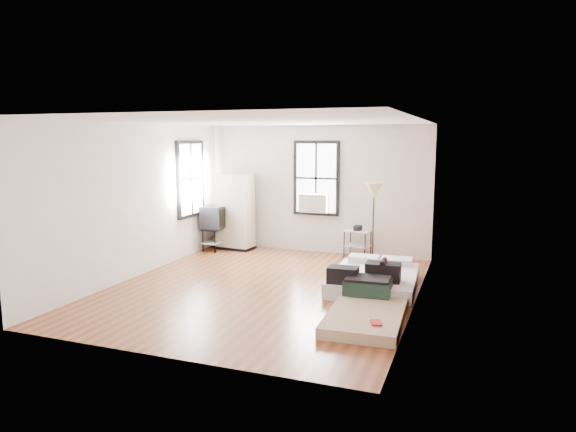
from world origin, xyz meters
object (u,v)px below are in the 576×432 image
at_px(mattress_bare, 367,307).
at_px(mattress_main, 374,278).
at_px(wardrobe, 234,212).
at_px(tv_stand, 215,219).
at_px(side_table, 358,236).
at_px(floor_lamp, 374,195).

bearing_deg(mattress_bare, mattress_main, 94.61).
relative_size(wardrobe, tv_stand, 1.72).
distance_m(mattress_bare, tv_stand, 5.22).
relative_size(wardrobe, side_table, 2.49).
distance_m(wardrobe, tv_stand, 0.48).
bearing_deg(mattress_main, wardrobe, 147.93).
height_order(mattress_main, floor_lamp, floor_lamp).
bearing_deg(mattress_main, side_table, 106.87).
xyz_separation_m(mattress_main, wardrobe, (-3.60, 2.01, 0.70)).
bearing_deg(side_table, mattress_bare, -75.21).
bearing_deg(wardrobe, side_table, 6.74).
xyz_separation_m(mattress_main, tv_stand, (-3.96, 1.73, 0.55)).
xyz_separation_m(floor_lamp, tv_stand, (-3.63, 0.16, -0.69)).
distance_m(mattress_main, side_table, 2.23).
relative_size(side_table, tv_stand, 0.69).
xyz_separation_m(wardrobe, side_table, (2.85, 0.07, -0.39)).
distance_m(mattress_main, wardrobe, 4.18).
distance_m(wardrobe, side_table, 2.88).
xyz_separation_m(mattress_bare, tv_stand, (-4.13, 3.13, 0.60)).
height_order(wardrobe, side_table, wardrobe).
bearing_deg(floor_lamp, mattress_main, -78.24).
bearing_deg(wardrobe, mattress_bare, -36.80).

